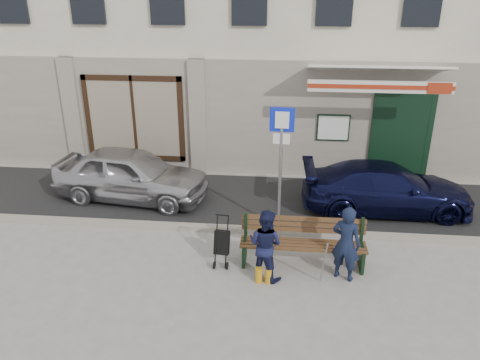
# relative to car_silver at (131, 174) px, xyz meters

# --- Properties ---
(ground) EXTENTS (80.00, 80.00, 0.00)m
(ground) POSITION_rel_car_silver_xyz_m (2.78, -2.97, -0.66)
(ground) COLOR #9E9991
(ground) RESTS_ON ground
(asphalt_lane) EXTENTS (60.00, 3.20, 0.01)m
(asphalt_lane) POSITION_rel_car_silver_xyz_m (2.78, 0.13, -0.65)
(asphalt_lane) COLOR #282828
(asphalt_lane) RESTS_ON ground
(curb) EXTENTS (60.00, 0.18, 0.12)m
(curb) POSITION_rel_car_silver_xyz_m (2.78, -1.47, -0.60)
(curb) COLOR #9E9384
(curb) RESTS_ON ground
(car_silver) EXTENTS (4.03, 2.06, 1.31)m
(car_silver) POSITION_rel_car_silver_xyz_m (0.00, 0.00, 0.00)
(car_silver) COLOR #BABABF
(car_silver) RESTS_ON ground
(car_navy) EXTENTS (4.03, 1.74, 1.15)m
(car_navy) POSITION_rel_car_silver_xyz_m (6.24, -0.04, -0.08)
(car_navy) COLOR black
(car_navy) RESTS_ON ground
(parking_sign) EXTENTS (0.51, 0.08, 2.75)m
(parking_sign) POSITION_rel_car_silver_xyz_m (3.72, -1.19, 1.19)
(parking_sign) COLOR gray
(parking_sign) RESTS_ON ground
(bench) EXTENTS (2.40, 1.17, 0.98)m
(bench) POSITION_rel_car_silver_xyz_m (4.17, -2.62, -0.20)
(bench) COLOR brown
(bench) RESTS_ON ground
(man) EXTENTS (0.63, 0.54, 1.46)m
(man) POSITION_rel_car_silver_xyz_m (4.96, -2.99, 0.07)
(man) COLOR #121A33
(man) RESTS_ON ground
(woman) EXTENTS (0.83, 0.76, 1.37)m
(woman) POSITION_rel_car_silver_xyz_m (3.51, -3.10, 0.03)
(woman) COLOR #16193C
(woman) RESTS_ON ground
(stroller) EXTENTS (0.31, 0.43, 1.00)m
(stroller) POSITION_rel_car_silver_xyz_m (2.66, -2.74, -0.21)
(stroller) COLOR black
(stroller) RESTS_ON ground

